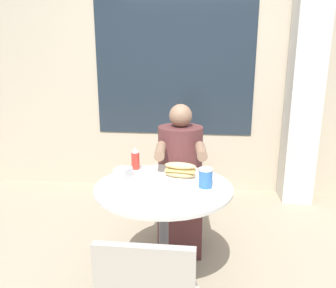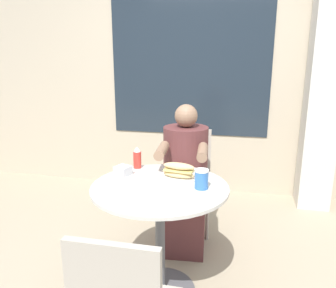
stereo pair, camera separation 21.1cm
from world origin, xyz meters
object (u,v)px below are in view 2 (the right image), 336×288
Objects in this scene: seated_diner at (185,187)px; drink_cup at (202,179)px; diner_chair at (190,170)px; condiment_bottle at (137,158)px; sandwich_on_plate at (179,172)px; cafe_table at (160,214)px.

drink_cup is at bearing 103.54° from seated_diner.
condiment_bottle is (-0.27, -0.66, 0.29)m from diner_chair.
seated_diner is at bearing 94.68° from sandwich_on_plate.
condiment_bottle reaches higher than cafe_table.
drink_cup is at bearing -29.97° from condiment_bottle.
seated_diner is 7.55× the size of condiment_bottle.
cafe_table is 0.60m from seated_diner.
diner_chair reaches higher than cafe_table.
sandwich_on_plate is at bearing 56.83° from cafe_table.
seated_diner reaches higher than drink_cup.
seated_diner reaches higher than diner_chair.
condiment_bottle is (-0.48, 0.28, 0.02)m from drink_cup.
diner_chair is 0.85m from sandwich_on_plate.
sandwich_on_plate is at bearing -25.16° from condiment_bottle.
sandwich_on_plate reaches higher than cafe_table.
seated_diner is at bearing 85.17° from cafe_table.
drink_cup reaches higher than sandwich_on_plate.
drink_cup is (0.25, 0.01, 0.25)m from cafe_table.
drink_cup is 0.76× the size of condiment_bottle.
seated_diner reaches higher than condiment_bottle.
seated_diner reaches higher than sandwich_on_plate.
sandwich_on_plate is 1.91× the size of drink_cup.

